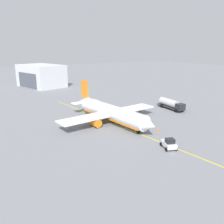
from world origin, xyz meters
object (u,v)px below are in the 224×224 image
(fuel_tanker, at_px, (171,104))
(refueling_worker, at_px, (140,109))
(airplane, at_px, (111,113))
(pushback_tug, at_px, (169,144))
(safety_cone_nose, at_px, (158,130))

(fuel_tanker, relative_size, refueling_worker, 6.35)
(airplane, bearing_deg, pushback_tug, 2.89)
(safety_cone_nose, bearing_deg, airplane, -154.25)
(fuel_tanker, relative_size, pushback_tug, 2.66)
(fuel_tanker, distance_m, pushback_tug, 31.36)
(refueling_worker, bearing_deg, fuel_tanker, 72.52)
(airplane, distance_m, fuel_tanker, 23.63)
(airplane, distance_m, safety_cone_nose, 13.38)
(airplane, relative_size, safety_cone_nose, 45.93)
(airplane, relative_size, pushback_tug, 7.66)
(fuel_tanker, height_order, refueling_worker, fuel_tanker)
(refueling_worker, height_order, safety_cone_nose, refueling_worker)
(pushback_tug, height_order, safety_cone_nose, pushback_tug)
(refueling_worker, bearing_deg, pushback_tug, -26.73)
(airplane, height_order, refueling_worker, airplane)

